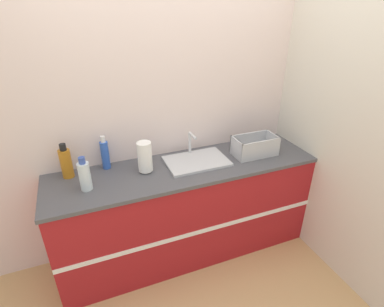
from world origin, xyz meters
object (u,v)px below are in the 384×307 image
sink (196,160)px  bottle_blue (105,154)px  dish_rack (255,148)px  bottle_clear (85,175)px  bottle_amber (66,163)px  paper_towel_roll (145,157)px

sink → bottle_blue: bearing=166.1°
dish_rack → bottle_clear: size_ratio=1.46×
dish_rack → bottle_clear: bearing=-178.9°
dish_rack → sink: bearing=173.7°
sink → dish_rack: bearing=-6.3°
dish_rack → bottle_amber: bearing=172.3°
bottle_blue → bottle_clear: 0.31m
sink → bottle_clear: bearing=-174.5°
paper_towel_roll → bottle_amber: (-0.56, 0.14, -0.01)m
bottle_amber → bottle_blue: 0.29m
dish_rack → bottle_amber: (-1.50, 0.20, 0.06)m
bottle_clear → dish_rack: bearing=1.1°
dish_rack → bottle_amber: bottle_amber is taller
bottle_clear → paper_towel_roll: bearing=11.1°
paper_towel_roll → bottle_blue: size_ratio=0.90×
paper_towel_roll → dish_rack: bearing=-3.7°
sink → paper_towel_roll: (-0.42, 0.00, 0.11)m
bottle_clear → bottle_blue: bearing=56.3°
bottle_amber → bottle_clear: bottle_amber is taller
sink → bottle_amber: bearing=171.6°
paper_towel_roll → sink: bearing=-0.6°
sink → bottle_amber: bottle_amber is taller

